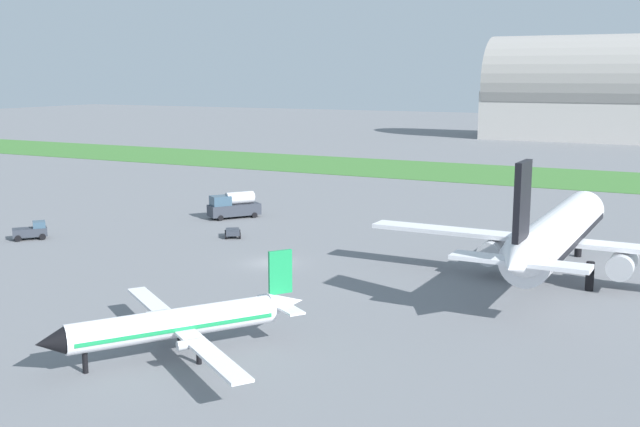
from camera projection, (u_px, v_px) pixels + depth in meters
name	position (u px, v px, depth m)	size (l,w,h in m)	color
ground_plane	(272.00, 263.00, 75.38)	(600.00, 600.00, 0.00)	slate
grass_taxiway_strip	(483.00, 173.00, 142.94)	(360.00, 28.00, 0.08)	#3D7533
airplane_foreground_turboprop	(180.00, 322.00, 50.12)	(17.87, 15.73, 6.25)	white
airplane_midfield_jet	(557.00, 234.00, 67.48)	(34.03, 33.34, 12.04)	white
fuel_truck_near_gate	(233.00, 206.00, 98.81)	(5.76, 6.67, 3.29)	#2D333D
baggage_cart_midfield	(233.00, 232.00, 87.16)	(2.78, 2.95, 0.90)	#2D333D
pushback_tug_by_runway	(31.00, 231.00, 86.18)	(3.73, 3.89, 1.95)	#2D333D
hangar_distant	(600.00, 94.00, 212.86)	(60.87, 25.96, 28.62)	#BCB7B2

